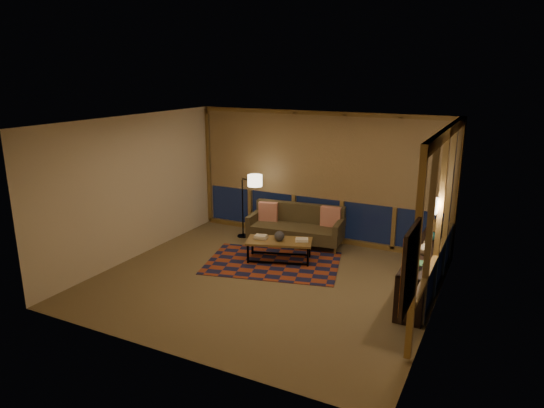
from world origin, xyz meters
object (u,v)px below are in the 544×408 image
at_px(floor_lamp, 243,205).
at_px(bookshelf, 426,267).
at_px(sofa, 296,226).
at_px(coffee_table, 279,250).

bearing_deg(floor_lamp, bookshelf, -6.74).
relative_size(sofa, coffee_table, 1.58).
relative_size(sofa, floor_lamp, 1.36).
height_order(sofa, coffee_table, sofa).
height_order(sofa, bookshelf, sofa).
xyz_separation_m(coffee_table, floor_lamp, (-1.31, 0.91, 0.50)).
distance_m(floor_lamp, bookshelf, 4.08).
height_order(coffee_table, floor_lamp, floor_lamp).
bearing_deg(coffee_table, bookshelf, -17.56).
distance_m(sofa, floor_lamp, 1.25).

